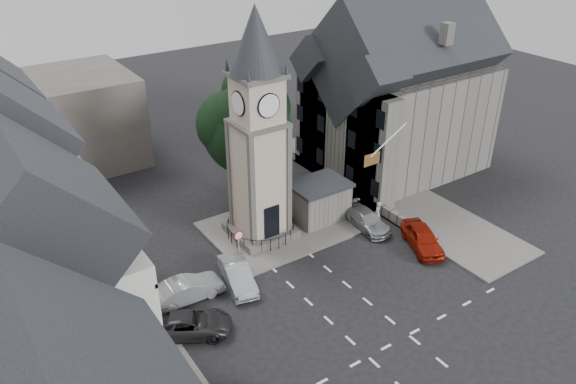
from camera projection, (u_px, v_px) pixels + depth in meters
ground at (328, 293)px, 34.94m from camera, size 120.00×120.00×0.00m
pavement_west at (98, 314)px, 33.15m from camera, size 6.00×30.00×0.14m
pavement_east at (384, 190)px, 46.60m from camera, size 6.00×26.00×0.14m
central_island at (278, 228)px, 41.46m from camera, size 10.00×8.00×0.16m
road_markings at (389, 346)px, 30.93m from camera, size 20.00×8.00×0.01m
clock_tower at (258, 131)px, 36.86m from camera, size 4.86×4.86×16.25m
stone_shelter at (319, 201)px, 42.00m from camera, size 4.30×3.30×3.08m
town_tree at (247, 118)px, 42.03m from camera, size 7.20×7.20×10.80m
warning_sign_post at (239, 242)px, 36.36m from camera, size 0.70×0.19×2.85m
terrace_cream at (11, 220)px, 30.02m from camera, size 8.10×7.60×12.80m
terrace_tudor at (50, 308)px, 24.38m from camera, size 8.10×7.60×12.00m
backdrop_west at (16, 131)px, 47.53m from camera, size 20.00×10.00×8.00m
east_building at (397, 101)px, 47.57m from camera, size 14.40×11.40×12.60m
east_boundary_wall at (343, 185)px, 46.51m from camera, size 0.40×16.00×0.90m
flagpole at (389, 140)px, 38.41m from camera, size 3.68×0.10×2.74m
car_west_silver at (187, 290)px, 34.06m from camera, size 4.55×1.68×1.49m
car_west_grey at (190, 324)px, 31.50m from camera, size 5.25×4.25×1.33m
car_island_silver at (237, 275)px, 35.35m from camera, size 2.44×4.61×1.44m
car_island_east at (366, 220)px, 41.33m from camera, size 2.18×4.61×1.30m
car_east_red at (423, 238)px, 38.97m from camera, size 3.46×4.90×1.55m
pedestrian at (377, 213)px, 41.65m from camera, size 0.78×0.78×1.83m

